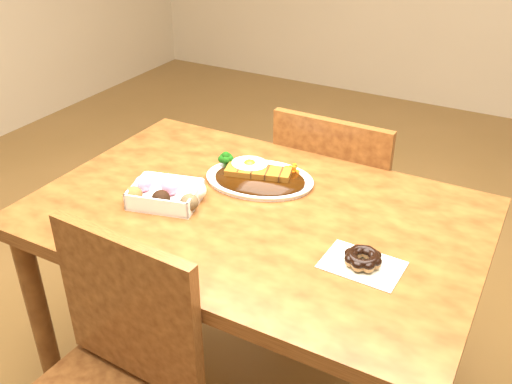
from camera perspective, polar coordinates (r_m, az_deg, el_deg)
The scene contains 5 objects.
table at distance 1.60m, azimuth -0.11°, elevation -4.80°, with size 1.20×0.80×0.75m.
chair_far at distance 2.08m, azimuth 8.27°, elevation -1.68°, with size 0.42×0.42×0.87m.
katsu_curry_plate at distance 1.67m, azimuth 0.20°, elevation 1.60°, with size 0.35×0.28×0.06m.
donut_box at distance 1.58m, azimuth -9.02°, elevation -0.16°, with size 0.22×0.18×0.05m.
pon_de_ring at distance 1.35m, azimuth 10.63°, elevation -6.59°, with size 0.19×0.13×0.04m.
Camera 1 is at (0.63, -1.15, 1.56)m, focal length 40.00 mm.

